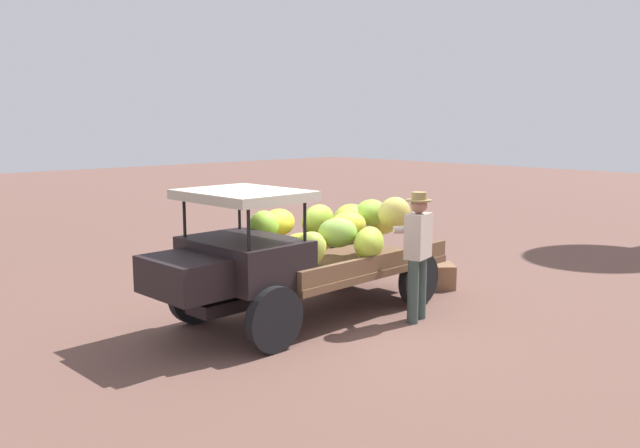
{
  "coord_description": "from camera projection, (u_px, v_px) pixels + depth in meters",
  "views": [
    {
      "loc": [
        5.84,
        6.28,
        2.67
      ],
      "look_at": [
        -0.32,
        -0.23,
        1.26
      ],
      "focal_mm": 36.51,
      "sensor_mm": 36.0,
      "label": 1
    }
  ],
  "objects": [
    {
      "name": "truck",
      "position": [
        298.0,
        251.0,
        8.83
      ],
      "size": [
        4.52,
        2.0,
        1.84
      ],
      "rotation": [
        0.0,
        0.0,
        0.03
      ],
      "color": "black",
      "rests_on": "ground"
    },
    {
      "name": "wooden_crate",
      "position": [
        438.0,
        276.0,
        10.61
      ],
      "size": [
        0.71,
        0.71,
        0.38
      ],
      "primitive_type": "cube",
      "rotation": [
        0.0,
        0.0,
        2.4
      ],
      "color": "#875F41",
      "rests_on": "ground"
    },
    {
      "name": "ground_plane",
      "position": [
        315.0,
        319.0,
        8.89
      ],
      "size": [
        60.0,
        60.0,
        0.0
      ],
      "primitive_type": "plane",
      "color": "brown"
    },
    {
      "name": "farmer",
      "position": [
        417.0,
        248.0,
        8.69
      ],
      "size": [
        0.54,
        0.5,
        1.76
      ],
      "rotation": [
        0.0,
        0.0,
        -1.31
      ],
      "color": "#394944",
      "rests_on": "ground"
    }
  ]
}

